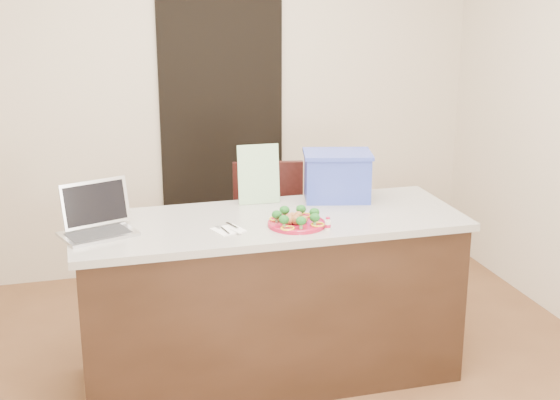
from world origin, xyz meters
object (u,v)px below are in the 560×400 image
object	(u,v)px
napkin	(228,230)
blue_box	(337,176)
island	(269,298)
yogurt_bottle	(328,225)
laptop	(97,219)
plate	(297,223)
chair	(272,232)

from	to	relation	value
napkin	blue_box	world-z (taller)	blue_box
island	napkin	distance (m)	0.54
napkin	island	bearing A→B (deg)	28.92
island	yogurt_bottle	world-z (taller)	yogurt_bottle
island	laptop	bearing A→B (deg)	178.83
island	laptop	size ratio (longest dim) A/B	5.05
laptop	plate	bearing A→B (deg)	-29.07
island	chair	distance (m)	0.79
island	blue_box	bearing A→B (deg)	27.78
yogurt_bottle	blue_box	distance (m)	0.56
blue_box	chair	size ratio (longest dim) A/B	0.43
plate	blue_box	size ratio (longest dim) A/B	0.69
plate	laptop	distance (m)	1.00
laptop	blue_box	bearing A→B (deg)	-9.67
blue_box	laptop	bearing A→B (deg)	-156.72
plate	blue_box	world-z (taller)	blue_box
yogurt_bottle	chair	bearing A→B (deg)	91.30
plate	yogurt_bottle	xyz separation A→B (m)	(0.13, -0.10, 0.02)
yogurt_bottle	chair	world-z (taller)	chair
laptop	chair	world-z (taller)	laptop
napkin	yogurt_bottle	xyz separation A→B (m)	(0.49, -0.12, 0.02)
plate	yogurt_bottle	bearing A→B (deg)	-37.44
yogurt_bottle	blue_box	xyz separation A→B (m)	(0.22, 0.50, 0.11)
island	napkin	size ratio (longest dim) A/B	14.95
plate	yogurt_bottle	distance (m)	0.17
yogurt_bottle	napkin	bearing A→B (deg)	166.24
blue_box	chair	bearing A→B (deg)	129.62
island	chair	size ratio (longest dim) A/B	2.04
island	napkin	world-z (taller)	napkin
blue_box	island	bearing A→B (deg)	-138.51
napkin	yogurt_bottle	size ratio (longest dim) A/B	2.12
blue_box	napkin	bearing A→B (deg)	-138.11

